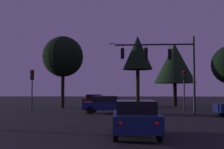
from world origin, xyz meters
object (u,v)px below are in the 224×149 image
at_px(traffic_signal_mast_arm, 165,60).
at_px(traffic_light_corner_left, 32,82).
at_px(car_far_lane, 94,100).
at_px(tree_right_cluster, 63,57).
at_px(car_crossing_left, 107,104).
at_px(car_nearside_lane, 135,118).
at_px(traffic_light_corner_right, 184,82).
at_px(tree_behind_sign, 138,53).
at_px(tree_center_horizon, 175,63).

relative_size(traffic_signal_mast_arm, traffic_light_corner_left, 1.89).
bearing_deg(car_far_lane, tree_right_cluster, -122.01).
relative_size(car_crossing_left, car_far_lane, 0.99).
bearing_deg(traffic_signal_mast_arm, traffic_light_corner_left, 173.21).
xyz_separation_m(car_nearside_lane, car_far_lane, (-4.91, 26.09, -0.00)).
xyz_separation_m(traffic_light_corner_left, traffic_light_corner_right, (13.82, 0.58, -0.01)).
bearing_deg(tree_behind_sign, car_far_lane, 139.12).
bearing_deg(car_crossing_left, tree_behind_sign, 70.14).
height_order(traffic_signal_mast_arm, traffic_light_corner_left, traffic_signal_mast_arm).
bearing_deg(traffic_light_corner_right, car_nearside_lane, -108.24).
bearing_deg(car_nearside_lane, traffic_light_corner_right, 71.76).
distance_m(tree_behind_sign, tree_center_horizon, 6.91).
bearing_deg(traffic_light_corner_right, car_crossing_left, -169.14).
xyz_separation_m(car_far_lane, tree_center_horizon, (10.60, -0.12, 4.78)).
bearing_deg(car_far_lane, car_nearside_lane, -79.34).
height_order(car_crossing_left, tree_behind_sign, tree_behind_sign).
relative_size(traffic_light_corner_right, car_far_lane, 0.91).
bearing_deg(car_nearside_lane, car_far_lane, 100.66).
bearing_deg(tree_right_cluster, car_nearside_lane, -69.43).
xyz_separation_m(car_crossing_left, car_far_lane, (-2.70, 13.11, -0.00)).
distance_m(traffic_light_corner_right, tree_right_cluster, 14.79).
xyz_separation_m(car_far_lane, tree_right_cluster, (-3.05, -4.88, 5.16)).
bearing_deg(traffic_light_corner_right, car_far_lane, 129.28).
height_order(traffic_light_corner_left, tree_right_cluster, tree_right_cluster).
relative_size(tree_behind_sign, tree_center_horizon, 1.02).
height_order(tree_behind_sign, tree_center_horizon, tree_behind_sign).
distance_m(traffic_light_corner_left, car_nearside_lane, 16.60).
height_order(traffic_signal_mast_arm, tree_behind_sign, tree_behind_sign).
distance_m(traffic_light_corner_right, tree_behind_sign, 8.70).
bearing_deg(traffic_light_corner_left, traffic_light_corner_right, 2.40).
bearing_deg(car_far_lane, traffic_light_corner_right, -50.72).
bearing_deg(tree_center_horizon, car_nearside_lane, -102.35).
height_order(car_nearside_lane, tree_center_horizon, tree_center_horizon).
relative_size(car_nearside_lane, tree_behind_sign, 0.51).
distance_m(traffic_light_corner_right, car_crossing_left, 7.33).
xyz_separation_m(traffic_signal_mast_arm, car_far_lane, (-7.69, 13.77, -3.79)).
bearing_deg(traffic_light_corner_left, car_crossing_left, -6.22).
relative_size(traffic_light_corner_left, tree_center_horizon, 0.47).
xyz_separation_m(traffic_light_corner_left, tree_behind_sign, (9.85, 7.46, 3.55)).
distance_m(traffic_light_corner_right, car_far_lane, 15.34).
height_order(car_nearside_lane, car_far_lane, same).
distance_m(car_crossing_left, tree_center_horizon, 15.94).
bearing_deg(car_crossing_left, tree_right_cluster, 124.93).
bearing_deg(traffic_signal_mast_arm, car_far_lane, 119.18).
bearing_deg(traffic_light_corner_left, car_nearside_lane, -56.47).
bearing_deg(traffic_signal_mast_arm, tree_center_horizon, 77.96).
relative_size(traffic_light_corner_left, car_crossing_left, 0.93).
bearing_deg(car_crossing_left, tree_center_horizon, 58.67).
bearing_deg(tree_center_horizon, car_crossing_left, -121.33).
bearing_deg(car_nearside_lane, traffic_signal_mast_arm, 77.30).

